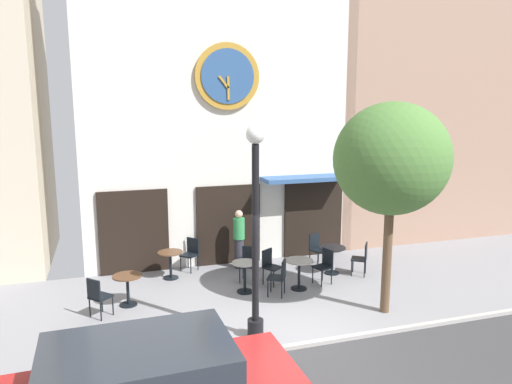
# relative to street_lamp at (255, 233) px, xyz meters

# --- Properties ---
(ground_plane) EXTENTS (27.66, 10.66, 0.13)m
(ground_plane) POSITION_rel_street_lamp_xyz_m (0.63, -0.71, -2.16)
(ground_plane) COLOR gray
(clock_building) EXTENTS (8.00, 3.45, 10.80)m
(clock_building) POSITION_rel_street_lamp_xyz_m (0.64, 5.71, 3.43)
(clock_building) COLOR silver
(clock_building) RESTS_ON ground_plane
(neighbor_building_right) EXTENTS (6.84, 3.57, 13.22)m
(neighbor_building_right) POSITION_rel_street_lamp_xyz_m (7.72, 6.41, 4.48)
(neighbor_building_right) COLOR #9E7A66
(neighbor_building_right) RESTS_ON ground_plane
(street_lamp) EXTENTS (0.36, 0.36, 4.20)m
(street_lamp) POSITION_rel_street_lamp_xyz_m (0.00, 0.00, 0.00)
(street_lamp) COLOR black
(street_lamp) RESTS_ON ground_plane
(street_tree) EXTENTS (2.53, 2.28, 4.64)m
(street_tree) POSITION_rel_street_lamp_xyz_m (3.11, 0.26, 1.29)
(street_tree) COLOR brown
(street_tree) RESTS_ON ground_plane
(cafe_table_center) EXTENTS (0.67, 0.67, 0.72)m
(cafe_table_center) POSITION_rel_street_lamp_xyz_m (-2.34, 2.35, -1.64)
(cafe_table_center) COLOR black
(cafe_table_center) RESTS_ON ground_plane
(cafe_table_near_door) EXTENTS (0.66, 0.66, 0.73)m
(cafe_table_near_door) POSITION_rel_street_lamp_xyz_m (-1.16, 3.81, -1.63)
(cafe_table_near_door) COLOR black
(cafe_table_near_door) RESTS_ON ground_plane
(cafe_table_center_left) EXTENTS (0.62, 0.62, 0.77)m
(cafe_table_center_left) POSITION_rel_street_lamp_xyz_m (0.45, 2.29, -1.62)
(cafe_table_center_left) COLOR black
(cafe_table_center_left) RESTS_ON ground_plane
(cafe_table_rightmost) EXTENTS (0.69, 0.69, 0.76)m
(cafe_table_rightmost) POSITION_rel_street_lamp_xyz_m (1.80, 2.08, -1.60)
(cafe_table_rightmost) COLOR black
(cafe_table_rightmost) RESTS_ON ground_plane
(cafe_table_near_curb) EXTENTS (0.72, 0.72, 0.75)m
(cafe_table_near_curb) POSITION_rel_street_lamp_xyz_m (3.10, 2.86, -1.60)
(cafe_table_near_curb) COLOR black
(cafe_table_near_curb) RESTS_ON ground_plane
(cafe_chair_facing_street) EXTENTS (0.55, 0.55, 0.90)m
(cafe_chair_facing_street) POSITION_rel_street_lamp_xyz_m (1.19, 1.82, -1.61)
(cafe_chair_facing_street) COLOR black
(cafe_chair_facing_street) RESTS_ON ground_plane
(cafe_chair_near_lamp) EXTENTS (0.51, 0.51, 0.90)m
(cafe_chair_near_lamp) POSITION_rel_street_lamp_xyz_m (3.02, 3.70, -1.61)
(cafe_chair_near_lamp) COLOR black
(cafe_chair_near_lamp) RESTS_ON ground_plane
(cafe_chair_by_entrance) EXTENTS (0.50, 0.50, 0.90)m
(cafe_chair_by_entrance) POSITION_rel_street_lamp_xyz_m (2.59, 2.26, -1.61)
(cafe_chair_by_entrance) COLOR black
(cafe_chair_by_entrance) RESTS_ON ground_plane
(cafe_chair_curbside) EXTENTS (0.55, 0.55, 0.90)m
(cafe_chair_curbside) POSITION_rel_street_lamp_xyz_m (1.23, 2.66, -1.61)
(cafe_chair_curbside) COLOR black
(cafe_chair_curbside) RESTS_ON ground_plane
(cafe_chair_near_tree) EXTENTS (0.57, 0.57, 0.90)m
(cafe_chair_near_tree) POSITION_rel_street_lamp_xyz_m (-2.99, 1.86, -1.61)
(cafe_chair_near_tree) COLOR black
(cafe_chair_near_tree) RESTS_ON ground_plane
(cafe_chair_facing_wall) EXTENTS (0.55, 0.55, 0.90)m
(cafe_chair_facing_wall) POSITION_rel_street_lamp_xyz_m (0.76, 3.03, -1.61)
(cafe_chair_facing_wall) COLOR black
(cafe_chair_facing_wall) RESTS_ON ground_plane
(cafe_chair_left_end) EXTENTS (0.57, 0.57, 0.90)m
(cafe_chair_left_end) POSITION_rel_street_lamp_xyz_m (-0.53, 4.33, -1.61)
(cafe_chair_left_end) COLOR black
(cafe_chair_left_end) RESTS_ON ground_plane
(cafe_chair_right_end) EXTENTS (0.56, 0.56, 0.90)m
(cafe_chair_right_end) POSITION_rel_street_lamp_xyz_m (3.81, 2.49, -1.61)
(cafe_chair_right_end) COLOR black
(cafe_chair_right_end) RESTS_ON ground_plane
(pedestrian_green) EXTENTS (0.45, 0.45, 1.67)m
(pedestrian_green) POSITION_rel_street_lamp_xyz_m (0.80, 4.09, -1.27)
(pedestrian_green) COLOR #2D2D38
(pedestrian_green) RESTS_ON ground_plane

